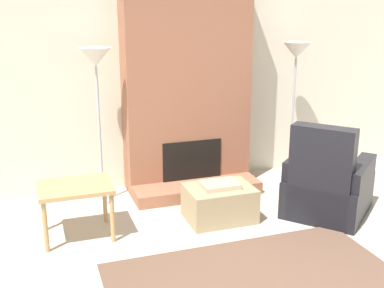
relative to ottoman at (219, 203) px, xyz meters
name	(u,v)px	position (x,y,z in m)	size (l,w,h in m)	color
wall_back	(181,78)	(0.00, 1.31, 1.11)	(7.08, 0.06, 2.60)	beige
fireplace	(187,87)	(0.00, 1.06, 1.04)	(1.50, 0.80, 2.60)	#935B42
ottoman	(219,203)	(0.00, 0.00, 0.00)	(0.69, 0.51, 0.41)	#998460
armchair	(327,188)	(1.13, -0.25, 0.11)	(1.19, 1.18, 1.03)	black
side_table	(76,192)	(-1.44, 0.09, 0.27)	(0.68, 0.54, 0.53)	tan
floor_lamp_left	(96,66)	(-1.07, 0.88, 1.35)	(0.34, 0.34, 1.73)	#ADADB2
floor_lamp_right	(296,58)	(1.34, 0.88, 1.35)	(0.34, 0.34, 1.73)	#ADADB2
area_rug	(261,287)	(-0.16, -1.29, -0.18)	(2.38, 1.53, 0.01)	brown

